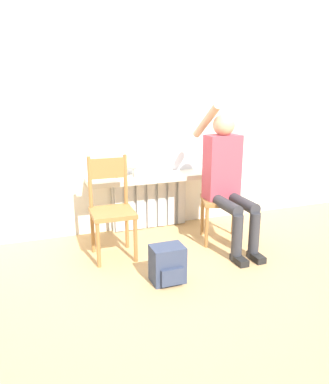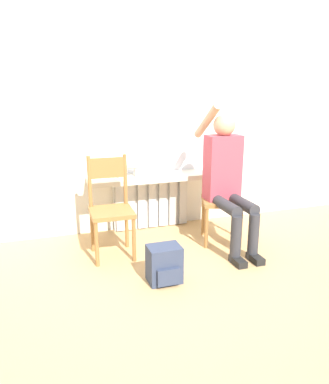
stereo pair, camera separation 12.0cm
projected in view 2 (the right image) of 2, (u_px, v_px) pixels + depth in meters
The scene contains 10 objects.
ground_plane at pixel (189, 272), 3.23m from camera, with size 12.00×12.00×0.00m, color tan.
wall_with_window at pixel (148, 106), 3.99m from camera, with size 7.00×0.06×2.70m.
radiator at pixel (151, 202), 4.20m from camera, with size 0.86×0.08×0.58m.
windowsill at pixel (154, 177), 4.01m from camera, with size 1.42×0.34×0.05m.
window_glass at pixel (149, 115), 3.98m from camera, with size 1.36×0.01×1.25m.
chair_left at pixel (111, 207), 3.46m from camera, with size 0.40×0.40×0.94m.
chair_right at pixel (222, 196), 3.80m from camera, with size 0.49×0.49×0.94m.
person at pixel (227, 175), 3.62m from camera, with size 0.36×1.04×1.41m.
cat at pixel (129, 163), 3.88m from camera, with size 0.48×0.12×0.24m.
backpack at pixel (164, 264), 3.04m from camera, with size 0.27×0.23×0.31m.
Camera 2 is at (-1.12, -2.71, 1.54)m, focal length 35.00 mm.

